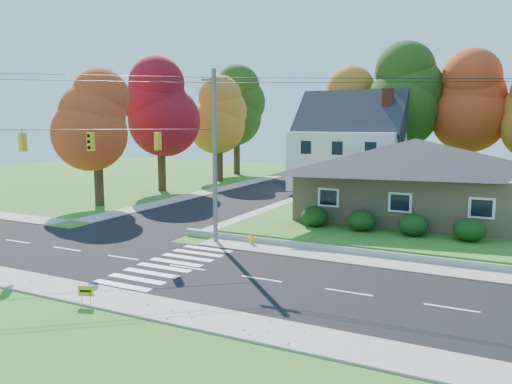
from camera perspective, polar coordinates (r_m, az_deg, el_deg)
ground at (r=24.65m, az=-7.89°, el=-8.59°), size 120.00×120.00×0.00m
road_main at (r=24.65m, az=-7.89°, el=-8.57°), size 90.00×8.00×0.02m
road_cross at (r=50.74m, az=1.17°, el=0.06°), size 8.00×44.00×0.02m
sidewalk_north at (r=28.76m, az=-2.25°, el=-6.03°), size 90.00×2.00×0.08m
sidewalk_south at (r=20.91m, az=-15.77°, el=-11.76°), size 90.00×2.00×0.08m
lawn at (r=41.04m, az=25.46°, el=-2.27°), size 30.00×30.00×0.50m
ranch_house at (r=36.08m, az=17.64°, el=1.66°), size 14.60×10.60×5.40m
colonial_house at (r=49.38m, az=10.69°, el=5.03°), size 10.40×8.40×9.60m
hedge_row at (r=30.44m, az=14.73°, el=-3.39°), size 10.70×1.70×1.27m
traffic_infrastructure at (r=24.92m, az=-6.65°, el=3.67°), size 38.10×10.66×10.00m
tree_lot_0 at (r=55.67m, az=10.44°, el=9.19°), size 6.72×6.72×12.51m
tree_lot_1 at (r=53.38m, az=16.48°, el=10.46°), size 7.84×7.84×14.60m
tree_lot_2 at (r=53.63m, az=23.05°, el=9.45°), size 7.28×7.28×13.56m
tree_west_0 at (r=43.76m, az=-17.79°, el=7.80°), size 6.16×6.16×11.47m
tree_west_1 at (r=52.04m, az=-10.90°, el=9.44°), size 7.28×7.28×13.56m
tree_west_2 at (r=59.79m, az=-4.24°, el=8.73°), size 6.72×6.72×12.51m
tree_west_3 at (r=67.76m, az=-2.24°, el=9.76°), size 7.84×7.84×14.60m
white_car at (r=57.01m, az=4.58°, el=1.72°), size 3.33×5.11×1.59m
fire_hydrant at (r=28.73m, az=-0.49°, el=-5.41°), size 0.40×0.32×0.72m
yard_sign at (r=20.60m, az=-18.88°, el=-10.70°), size 0.59×0.23×0.77m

